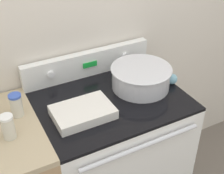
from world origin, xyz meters
TOP-DOWN VIEW (x-y plane):
  - kitchen_wall at (0.00, 0.67)m, footprint 8.00×0.05m
  - stove_range at (0.00, 0.32)m, footprint 0.81×0.66m
  - control_panel at (0.00, 0.61)m, footprint 0.81×0.07m
  - mixing_bowl at (0.21, 0.34)m, footprint 0.35×0.35m
  - casserole_dish at (-0.19, 0.24)m, footprint 0.30×0.21m
  - ladle at (0.39, 0.31)m, footprint 0.06×0.31m
  - spice_jar_blue_cap at (-0.49, 0.39)m, footprint 0.06×0.06m
  - spice_jar_white_cap at (-0.56, 0.24)m, footprint 0.06×0.06m

SIDE VIEW (x-z plane):
  - stove_range at x=0.00m, z-range 0.00..0.95m
  - ladle at x=0.39m, z-range 0.95..1.01m
  - casserole_dish at x=-0.19m, z-range 0.95..1.00m
  - mixing_bowl at x=0.21m, z-range 0.96..1.09m
  - spice_jar_white_cap at x=-0.56m, z-range 0.96..1.09m
  - spice_jar_blue_cap at x=-0.49m, z-range 0.96..1.09m
  - control_panel at x=0.00m, z-range 0.95..1.10m
  - kitchen_wall at x=0.00m, z-range 0.00..2.50m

